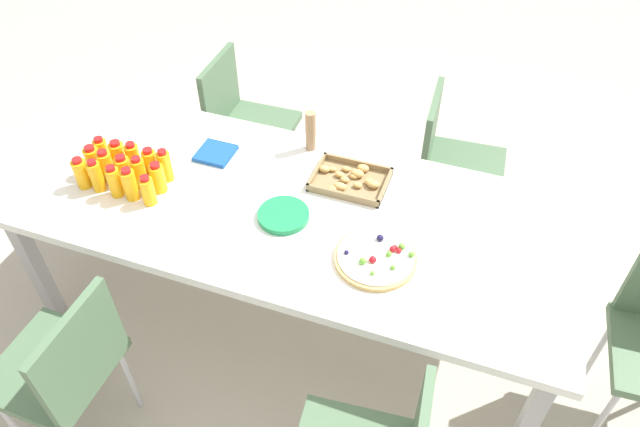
{
  "coord_description": "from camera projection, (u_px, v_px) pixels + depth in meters",
  "views": [
    {
      "loc": [
        0.69,
        -1.56,
        2.36
      ],
      "look_at": [
        0.14,
        -0.02,
        0.77
      ],
      "focal_mm": 33.37,
      "sensor_mm": 36.0,
      "label": 1
    }
  ],
  "objects": [
    {
      "name": "chair_near_left",
      "position": [
        64.0,
        366.0,
        2.11
      ],
      "size": [
        0.41,
        0.41,
        0.83
      ],
      "rotation": [
        0.0,
        0.0,
        1.55
      ],
      "color": "#4C6B4C",
      "rests_on": "ground_plane"
    },
    {
      "name": "napkin_stack",
      "position": [
        216.0,
        153.0,
        2.56
      ],
      "size": [
        0.15,
        0.15,
        0.02
      ],
      "primitive_type": "cube",
      "color": "#194CA5",
      "rests_on": "party_table"
    },
    {
      "name": "cardboard_tube",
      "position": [
        311.0,
        131.0,
        2.54
      ],
      "size": [
        0.04,
        0.04,
        0.19
      ],
      "primitive_type": "cylinder",
      "color": "#9E7A56",
      "rests_on": "party_table"
    },
    {
      "name": "ground_plane",
      "position": [
        294.0,
        318.0,
        2.87
      ],
      "size": [
        12.0,
        12.0,
        0.0
      ],
      "primitive_type": "plane",
      "color": "#B2A899"
    },
    {
      "name": "plate_stack",
      "position": [
        283.0,
        215.0,
        2.28
      ],
      "size": [
        0.2,
        0.2,
        0.02
      ],
      "color": "#1E8C4C",
      "rests_on": "party_table"
    },
    {
      "name": "juice_bottle_3",
      "position": [
        130.0,
        184.0,
        2.33
      ],
      "size": [
        0.06,
        0.06,
        0.15
      ],
      "color": "#F9AE14",
      "rests_on": "party_table"
    },
    {
      "name": "fruit_pizza",
      "position": [
        376.0,
        257.0,
        2.13
      ],
      "size": [
        0.3,
        0.3,
        0.05
      ],
      "color": "tan",
      "rests_on": "party_table"
    },
    {
      "name": "juice_bottle_14",
      "position": [
        165.0,
        166.0,
        2.41
      ],
      "size": [
        0.05,
        0.05,
        0.15
      ],
      "color": "#F9AD14",
      "rests_on": "party_table"
    },
    {
      "name": "juice_bottle_10",
      "position": [
        102.0,
        152.0,
        2.48
      ],
      "size": [
        0.06,
        0.06,
        0.14
      ],
      "color": "#F9AD14",
      "rests_on": "party_table"
    },
    {
      "name": "party_table",
      "position": [
        289.0,
        216.0,
        2.38
      ],
      "size": [
        2.27,
        0.92,
        0.75
      ],
      "color": "white",
      "rests_on": "ground_plane"
    },
    {
      "name": "juice_bottle_2",
      "position": [
        115.0,
        182.0,
        2.34
      ],
      "size": [
        0.05,
        0.05,
        0.14
      ],
      "color": "#FAAD14",
      "rests_on": "party_table"
    },
    {
      "name": "juice_bottle_4",
      "position": [
        148.0,
        191.0,
        2.31
      ],
      "size": [
        0.05,
        0.05,
        0.13
      ],
      "color": "#F9AD14",
      "rests_on": "party_table"
    },
    {
      "name": "juice_bottle_0",
      "position": [
        82.0,
        173.0,
        2.38
      ],
      "size": [
        0.06,
        0.06,
        0.14
      ],
      "color": "#FAAC14",
      "rests_on": "party_table"
    },
    {
      "name": "juice_bottle_8",
      "position": [
        139.0,
        173.0,
        2.38
      ],
      "size": [
        0.06,
        0.06,
        0.14
      ],
      "color": "#FAAE14",
      "rests_on": "party_table"
    },
    {
      "name": "juice_bottle_1",
      "position": [
        96.0,
        176.0,
        2.36
      ],
      "size": [
        0.05,
        0.05,
        0.15
      ],
      "color": "#F9AD14",
      "rests_on": "party_table"
    },
    {
      "name": "juice_bottle_13",
      "position": [
        151.0,
        163.0,
        2.43
      ],
      "size": [
        0.06,
        0.06,
        0.14
      ],
      "color": "#F9AD14",
      "rests_on": "party_table"
    },
    {
      "name": "juice_bottle_11",
      "position": [
        119.0,
        156.0,
        2.46
      ],
      "size": [
        0.06,
        0.06,
        0.14
      ],
      "color": "#F9AC14",
      "rests_on": "party_table"
    },
    {
      "name": "juice_bottle_6",
      "position": [
        106.0,
        166.0,
        2.41
      ],
      "size": [
        0.06,
        0.06,
        0.14
      ],
      "color": "#F9AB14",
      "rests_on": "party_table"
    },
    {
      "name": "chair_far_left",
      "position": [
        243.0,
        118.0,
        3.19
      ],
      "size": [
        0.41,
        0.41,
        0.83
      ],
      "rotation": [
        0.0,
        0.0,
        -1.55
      ],
      "color": "#4C6B4C",
      "rests_on": "ground_plane"
    },
    {
      "name": "juice_bottle_9",
      "position": [
        158.0,
        178.0,
        2.36
      ],
      "size": [
        0.06,
        0.06,
        0.14
      ],
      "color": "#F9AE14",
      "rests_on": "party_table"
    },
    {
      "name": "juice_bottle_12",
      "position": [
        134.0,
        159.0,
        2.44
      ],
      "size": [
        0.06,
        0.06,
        0.15
      ],
      "color": "#F9AC14",
      "rests_on": "party_table"
    },
    {
      "name": "juice_bottle_5",
      "position": [
        94.0,
        161.0,
        2.44
      ],
      "size": [
        0.06,
        0.06,
        0.14
      ],
      "color": "#F9AE14",
      "rests_on": "party_table"
    },
    {
      "name": "chair_far_right",
      "position": [
        451.0,
        158.0,
        2.95
      ],
      "size": [
        0.42,
        0.42,
        0.83
      ],
      "rotation": [
        0.0,
        0.0,
        -1.51
      ],
      "color": "#4C6B4C",
      "rests_on": "ground_plane"
    },
    {
      "name": "juice_bottle_7",
      "position": [
        124.0,
        170.0,
        2.4
      ],
      "size": [
        0.06,
        0.06,
        0.13
      ],
      "color": "#F9AE14",
      "rests_on": "party_table"
    },
    {
      "name": "snack_tray",
      "position": [
        351.0,
        180.0,
        2.43
      ],
      "size": [
        0.3,
        0.22,
        0.04
      ],
      "color": "olive",
      "rests_on": "party_table"
    }
  ]
}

